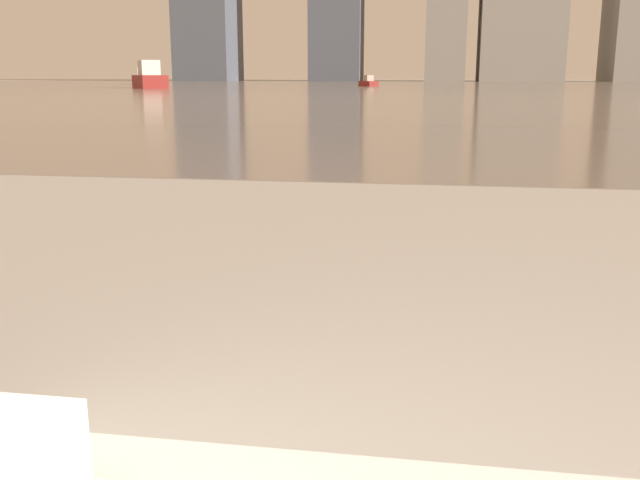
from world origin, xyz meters
name	(u,v)px	position (x,y,z in m)	size (l,w,h in m)	color
harbor_water	(435,87)	(0.00, 62.00, 0.01)	(180.00, 110.00, 0.01)	gray
harbor_boat_0	(150,78)	(-22.15, 54.61, 0.76)	(4.64, 5.86, 2.13)	maroon
harbor_boat_1	(145,78)	(-30.97, 74.79, 0.65)	(2.46, 5.05, 1.81)	navy
harbor_boat_3	(368,82)	(-6.05, 66.78, 0.36)	(2.05, 2.75, 0.99)	maroon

